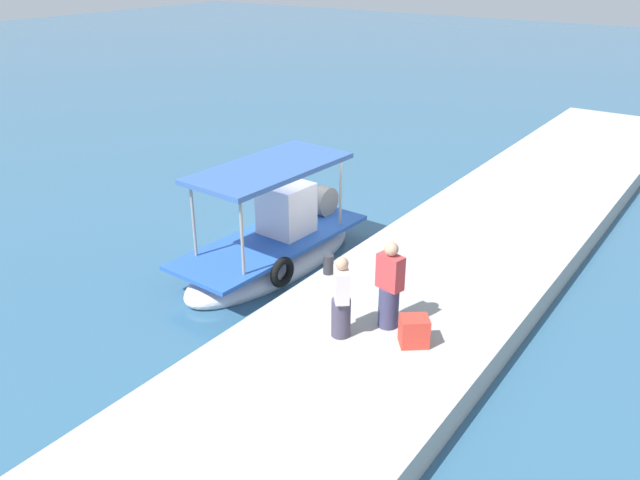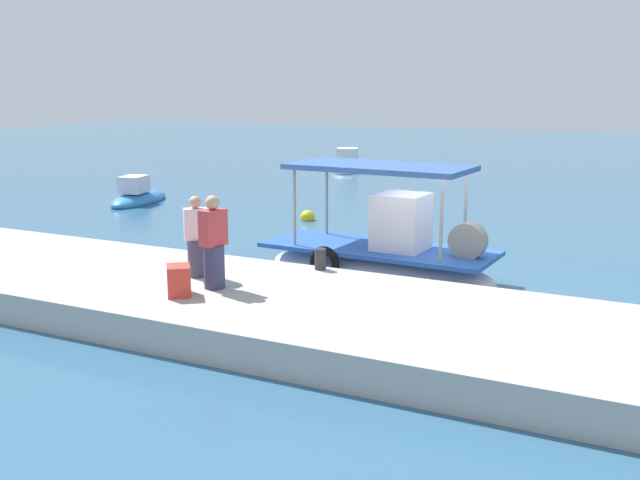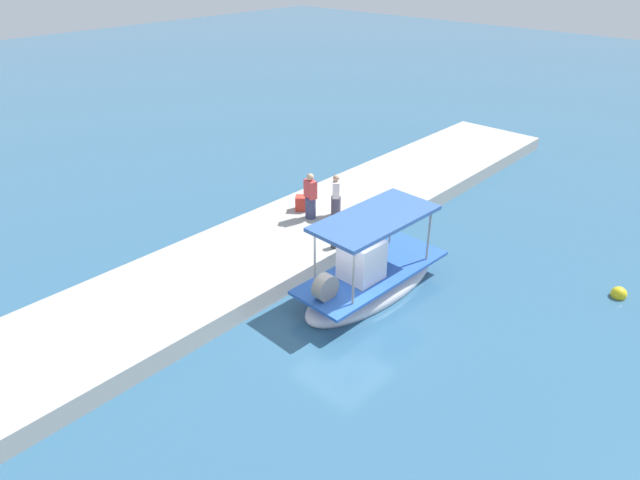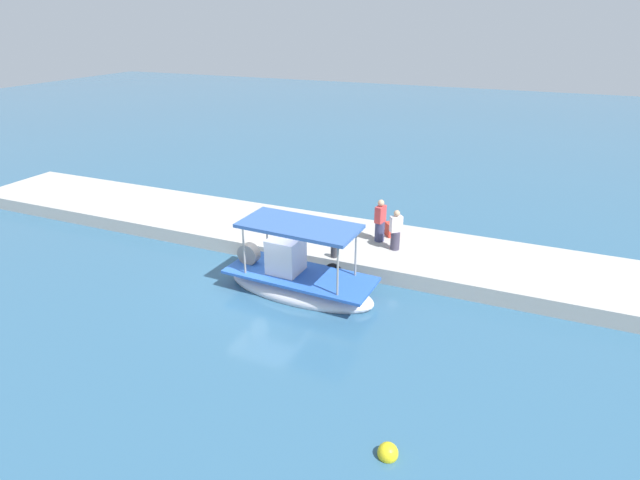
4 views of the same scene
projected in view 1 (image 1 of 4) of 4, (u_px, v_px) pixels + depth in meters
ground_plane at (305, 247)px, 17.22m from camera, size 120.00×120.00×0.00m
dock_quay at (445, 278)px, 14.97m from camera, size 36.00×4.53×0.61m
main_fishing_boat at (275, 247)px, 16.06m from camera, size 5.65×2.28×2.99m
fisherman_near_bollard at (341, 301)px, 11.92m from camera, size 0.52×0.51×1.64m
fisherman_by_crate at (389, 289)px, 12.21m from camera, size 0.47×0.55×1.77m
mooring_bollard at (328, 264)px, 14.44m from camera, size 0.24×0.24×0.44m
cargo_crate at (414, 331)px, 11.83m from camera, size 0.65×0.66×0.56m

